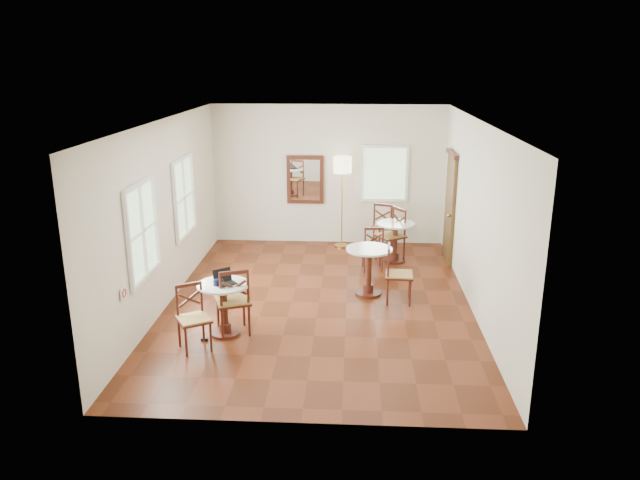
# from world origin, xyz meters

# --- Properties ---
(ground) EXTENTS (7.00, 7.00, 0.00)m
(ground) POSITION_xyz_m (0.00, 0.00, 0.00)
(ground) COLOR #55210E
(ground) RESTS_ON ground
(room_shell) EXTENTS (5.02, 7.02, 3.01)m
(room_shell) POSITION_xyz_m (-0.06, 0.27, 1.89)
(room_shell) COLOR silver
(room_shell) RESTS_ON ground
(cafe_table_near) EXTENTS (0.76, 0.76, 0.80)m
(cafe_table_near) POSITION_xyz_m (-1.31, -1.30, 0.49)
(cafe_table_near) COLOR #441A11
(cafe_table_near) RESTS_ON ground
(cafe_table_mid) EXTENTS (0.79, 0.79, 0.83)m
(cafe_table_mid) POSITION_xyz_m (0.83, 0.41, 0.52)
(cafe_table_mid) COLOR #441A11
(cafe_table_mid) RESTS_ON ground
(cafe_table_back) EXTENTS (0.76, 0.76, 0.80)m
(cafe_table_back) POSITION_xyz_m (1.39, 2.21, 0.49)
(cafe_table_back) COLOR #441A11
(cafe_table_back) RESTS_ON ground
(chair_near_a) EXTENTS (0.62, 0.62, 1.04)m
(chair_near_a) POSITION_xyz_m (-1.19, -1.26, 0.52)
(chair_near_a) COLOR #441A11
(chair_near_a) RESTS_ON ground
(chair_near_b) EXTENTS (0.59, 0.59, 0.93)m
(chair_near_b) POSITION_xyz_m (-1.65, -1.76, 0.46)
(chair_near_b) COLOR #441A11
(chair_near_b) RESTS_ON ground
(chair_mid_a) EXTENTS (0.45, 0.45, 0.90)m
(chair_mid_a) POSITION_xyz_m (0.93, 1.66, 0.45)
(chair_mid_a) COLOR #441A11
(chair_mid_a) RESTS_ON ground
(chair_mid_b) EXTENTS (0.48, 0.48, 0.98)m
(chair_mid_b) POSITION_xyz_m (1.30, 0.11, 0.49)
(chair_mid_b) COLOR #441A11
(chair_mid_b) RESTS_ON ground
(chair_back_a) EXTENTS (0.59, 0.59, 0.99)m
(chair_back_a) POSITION_xyz_m (1.23, 3.16, 0.50)
(chair_back_a) COLOR #441A11
(chair_back_a) RESTS_ON ground
(chair_back_b) EXTENTS (0.68, 0.68, 1.06)m
(chair_back_b) POSITION_xyz_m (1.32, 2.28, 0.53)
(chair_back_b) COLOR #441A11
(chair_back_b) RESTS_ON ground
(floor_lamp) EXTENTS (0.38, 0.38, 1.95)m
(floor_lamp) POSITION_xyz_m (0.31, 3.15, 1.66)
(floor_lamp) COLOR #BF8C3F
(floor_lamp) RESTS_ON ground
(laptop) EXTENTS (0.37, 0.36, 0.20)m
(laptop) POSITION_xyz_m (-1.30, -1.28, 0.85)
(laptop) COLOR black
(laptop) RESTS_ON cafe_table_near
(mouse) EXTENTS (0.11, 0.07, 0.04)m
(mouse) POSITION_xyz_m (-1.38, -1.33, 0.82)
(mouse) COLOR black
(mouse) RESTS_ON cafe_table_near
(navy_mug) EXTENTS (0.12, 0.08, 0.09)m
(navy_mug) POSITION_xyz_m (-1.39, -1.38, 0.85)
(navy_mug) COLOR #0F1433
(navy_mug) RESTS_ON cafe_table_near
(water_glass) EXTENTS (0.06, 0.06, 0.09)m
(water_glass) POSITION_xyz_m (-1.31, -1.38, 0.85)
(water_glass) COLOR white
(water_glass) RESTS_ON cafe_table_near
(power_adapter) EXTENTS (0.10, 0.06, 0.04)m
(power_adapter) POSITION_xyz_m (-1.57, -1.52, 0.02)
(power_adapter) COLOR black
(power_adapter) RESTS_ON ground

